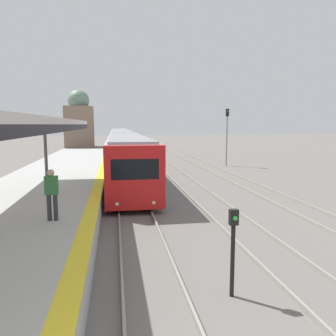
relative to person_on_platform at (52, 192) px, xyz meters
name	(u,v)px	position (x,y,z in m)	size (l,w,h in m)	color
person_on_platform	(52,192)	(0.00, 0.00, 0.00)	(0.40, 0.22, 1.66)	#2D2D33
train_near	(122,143)	(2.85, 29.00, -0.08)	(2.67, 51.49, 3.20)	red
signal_post_near	(233,244)	(4.65, -3.84, -0.58)	(0.20, 0.21, 2.08)	black
signal_mast_far	(227,131)	(12.60, 19.39, 1.54)	(0.28, 0.29, 5.44)	gray
distant_domed_building	(79,121)	(-4.10, 49.01, 2.76)	(4.75, 4.75, 9.94)	#89705B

